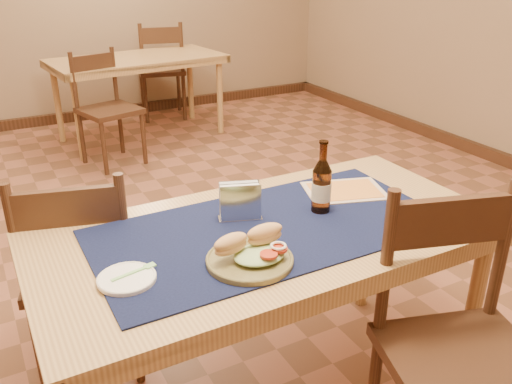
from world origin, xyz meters
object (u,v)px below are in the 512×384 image
beer_bottle (322,186)px  sandwich_plate (252,254)px  back_table (138,66)px  chair_main_near (461,350)px  main_table (270,250)px  chair_main_far (82,268)px  napkin_holder (240,202)px

beer_bottle → sandwich_plate: bearing=-153.3°
back_table → beer_bottle: size_ratio=5.91×
back_table → beer_bottle: bearing=-95.9°
chair_main_near → beer_bottle: (-0.12, 0.60, 0.34)m
main_table → sandwich_plate: sandwich_plate is taller
chair_main_far → back_table: bearing=68.6°
napkin_holder → sandwich_plate: bearing=-110.2°
back_table → sandwich_plate: size_ratio=5.88×
main_table → sandwich_plate: 0.26m
back_table → chair_main_near: (-0.24, -4.00, -0.15)m
main_table → sandwich_plate: (-0.16, -0.17, 0.12)m
main_table → back_table: bearing=80.4°
main_table → napkin_holder: 0.20m
chair_main_far → sandwich_plate: bearing=-59.2°
chair_main_far → sandwich_plate: size_ratio=3.45×
beer_bottle → napkin_holder: bearing=164.2°
main_table → beer_bottle: size_ratio=5.99×
chair_main_near → napkin_holder: size_ratio=6.13×
sandwich_plate → beer_bottle: (0.39, 0.20, 0.07)m
back_table → napkin_holder: napkin_holder is taller
sandwich_plate → chair_main_far: bearing=120.8°
back_table → chair_main_near: chair_main_near is taller
sandwich_plate → napkin_holder: napkin_holder is taller
sandwich_plate → chair_main_near: bearing=-39.0°
chair_main_near → back_table: bearing=86.6°
main_table → beer_bottle: 0.30m
main_table → chair_main_far: bearing=138.1°
sandwich_plate → beer_bottle: size_ratio=1.01×
sandwich_plate → napkin_holder: size_ratio=1.65×
main_table → napkin_holder: bearing=118.1°
main_table → napkin_holder: napkin_holder is taller
main_table → beer_bottle: bearing=7.0°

